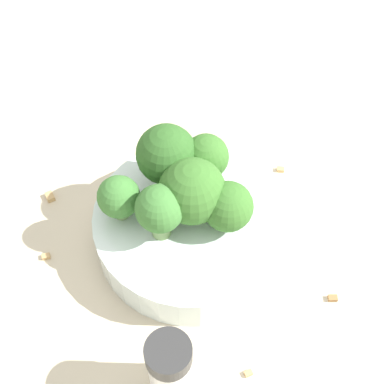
{
  "coord_description": "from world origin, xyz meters",
  "views": [
    {
      "loc": [
        -0.08,
        0.24,
        0.41
      ],
      "look_at": [
        0.0,
        0.0,
        0.07
      ],
      "focal_mm": 50.0,
      "sensor_mm": 36.0,
      "label": 1
    }
  ],
  "objects": [
    {
      "name": "almond_crumb_1",
      "position": [
        -0.06,
        -0.1,
        0.0
      ],
      "size": [
        0.01,
        0.01,
        0.01
      ],
      "primitive_type": "cube",
      "rotation": [
        0.0,
        0.0,
        0.17
      ],
      "color": "tan",
      "rests_on": "ground_plane"
    },
    {
      "name": "broccoli_floret_1",
      "position": [
        0.02,
        0.02,
        0.07
      ],
      "size": [
        0.04,
        0.04,
        0.05
      ],
      "color": "#7A9E5B",
      "rests_on": "bowl"
    },
    {
      "name": "almond_crumb_2",
      "position": [
        0.11,
        0.06,
        0.0
      ],
      "size": [
        0.01,
        0.01,
        0.01
      ],
      "primitive_type": "cube",
      "rotation": [
        0.0,
        0.0,
        0.55
      ],
      "color": "tan",
      "rests_on": "ground_plane"
    },
    {
      "name": "bowl",
      "position": [
        0.0,
        0.0,
        0.02
      ],
      "size": [
        0.17,
        0.17,
        0.04
      ],
      "primitive_type": "cylinder",
      "color": "silver",
      "rests_on": "ground_plane"
    },
    {
      "name": "pepper_shaker",
      "position": [
        -0.03,
        0.13,
        0.04
      ],
      "size": [
        0.03,
        0.03,
        0.07
      ],
      "color": "silver",
      "rests_on": "ground_plane"
    },
    {
      "name": "broccoli_floret_3",
      "position": [
        0.0,
        -0.04,
        0.07
      ],
      "size": [
        0.04,
        0.04,
        0.05
      ],
      "color": "#84AD66",
      "rests_on": "bowl"
    },
    {
      "name": "broccoli_floret_4",
      "position": [
        0.06,
        0.02,
        0.06
      ],
      "size": [
        0.04,
        0.04,
        0.04
      ],
      "color": "#84AD66",
      "rests_on": "bowl"
    },
    {
      "name": "broccoli_floret_2",
      "position": [
        0.03,
        -0.03,
        0.07
      ],
      "size": [
        0.05,
        0.05,
        0.06
      ],
      "color": "#8EB770",
      "rests_on": "bowl"
    },
    {
      "name": "broccoli_floret_0",
      "position": [
        -0.0,
        -0.0,
        0.07
      ],
      "size": [
        0.05,
        0.05,
        0.06
      ],
      "color": "#84AD66",
      "rests_on": "bowl"
    },
    {
      "name": "almond_crumb_0",
      "position": [
        -0.13,
        0.02,
        0.0
      ],
      "size": [
        0.01,
        0.01,
        0.01
      ],
      "primitive_type": "cube",
      "rotation": [
        0.0,
        0.0,
        0.32
      ],
      "color": "olive",
      "rests_on": "ground_plane"
    },
    {
      "name": "broccoli_floret_5",
      "position": [
        -0.03,
        -0.0,
        0.06
      ],
      "size": [
        0.04,
        0.04,
        0.05
      ],
      "color": "#7A9E5B",
      "rests_on": "bowl"
    },
    {
      "name": "ground_plane",
      "position": [
        0.0,
        0.0,
        0.0
      ],
      "size": [
        3.0,
        3.0,
        0.0
      ],
      "primitive_type": "plane",
      "color": "beige"
    },
    {
      "name": "almond_crumb_3",
      "position": [
        0.14,
        0.0,
        0.0
      ],
      "size": [
        0.01,
        0.01,
        0.01
      ],
      "primitive_type": "cube",
      "rotation": [
        0.0,
        0.0,
        5.52
      ],
      "color": "tan",
      "rests_on": "ground_plane"
    },
    {
      "name": "almond_crumb_4",
      "position": [
        -0.08,
        0.1,
        0.0
      ],
      "size": [
        0.01,
        0.01,
        0.01
      ],
      "primitive_type": "cube",
      "rotation": [
        0.0,
        0.0,
        3.88
      ],
      "color": "tan",
      "rests_on": "ground_plane"
    }
  ]
}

